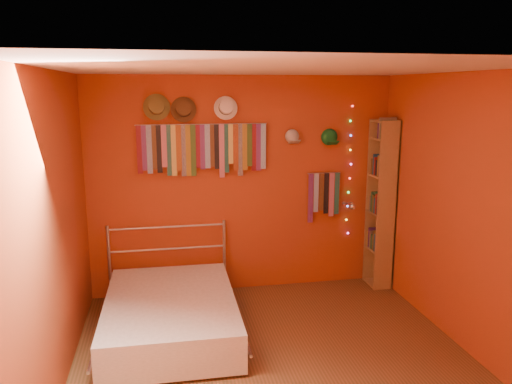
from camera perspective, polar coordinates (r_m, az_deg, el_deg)
ground at (r=4.59m, az=2.37°, el=-19.08°), size 3.50×3.50×0.00m
back_wall at (r=5.76m, az=-1.50°, el=0.74°), size 3.50×0.02×2.50m
right_wall at (r=4.80m, az=23.32°, el=-2.49°), size 0.02×3.50×2.50m
left_wall at (r=4.07m, az=-22.29°, el=-4.84°), size 0.02×3.50×2.50m
ceiling at (r=3.94m, az=2.69°, el=13.91°), size 3.50×3.50×0.02m
tie_rack at (r=5.57m, az=-6.10°, el=5.10°), size 1.45×0.03×0.60m
small_tie_rack at (r=5.95m, az=7.74°, el=-0.14°), size 0.40×0.03×0.60m
fedora_olive at (r=5.49m, az=-11.30°, el=9.56°), size 0.29×0.16×0.28m
fedora_brown at (r=5.50m, az=-8.27°, el=9.38°), size 0.28×0.15×0.27m
fedora_white at (r=5.54m, az=-3.44°, el=9.63°), size 0.26×0.14×0.26m
cap_white at (r=5.75m, az=4.15°, el=6.35°), size 0.17×0.21×0.17m
cap_green at (r=5.88m, az=8.39°, el=6.22°), size 0.19×0.23×0.19m
fairy_lights at (r=6.04m, az=10.63°, el=2.34°), size 0.05×0.02×1.56m
reading_lamp at (r=5.91m, az=10.79°, el=-1.57°), size 0.07×0.31×0.09m
bookshelf at (r=6.10m, az=14.42°, el=-1.26°), size 0.25×0.34×2.00m
bed at (r=5.04m, az=-9.71°, el=-13.61°), size 1.34×1.82×0.87m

